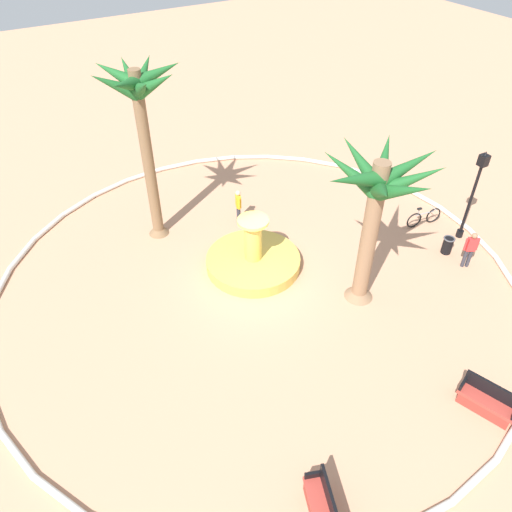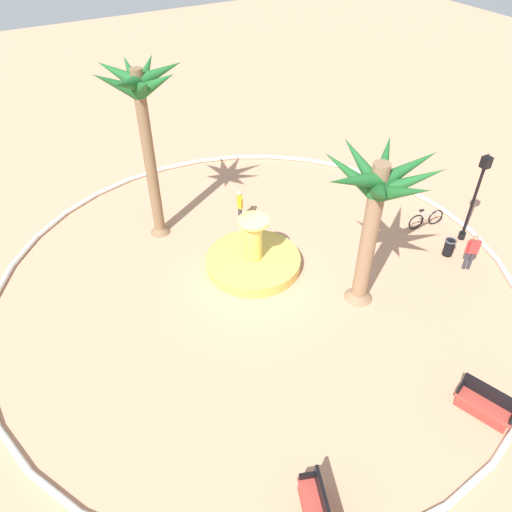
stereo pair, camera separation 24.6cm
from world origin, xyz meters
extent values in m
plane|color=tan|center=(0.00, 0.00, 0.00)|extent=(80.00, 80.00, 0.00)
torus|color=silver|center=(0.00, 0.00, 0.10)|extent=(19.36, 19.36, 0.20)
cylinder|color=gold|center=(0.81, -0.29, 0.23)|extent=(3.65, 3.65, 0.45)
cylinder|color=#236093|center=(0.81, -0.29, 0.19)|extent=(3.21, 3.21, 0.34)
cylinder|color=gold|center=(0.81, -0.29, 1.28)|extent=(0.66, 0.66, 1.66)
cylinder|color=#F1C954|center=(0.81, -0.29, 2.17)|extent=(1.17, 1.17, 0.12)
cylinder|color=#8E6B4C|center=(-2.58, -2.77, 2.74)|extent=(0.55, 0.55, 5.48)
cone|color=#8E6B4C|center=(-2.58, -2.77, 0.25)|extent=(1.04, 1.04, 0.50)
cone|color=#1E6028|center=(-1.62, -2.80, 5.07)|extent=(2.15, 0.61, 1.35)
cone|color=#1E6028|center=(-1.87, -2.23, 4.94)|extent=(1.99, 1.71, 1.56)
cone|color=#1E6028|center=(-2.62, -1.76, 5.21)|extent=(0.64, 2.18, 1.08)
cone|color=#1E6028|center=(-3.32, -2.20, 5.03)|extent=(2.02, 1.75, 1.41)
cone|color=#1E6028|center=(-3.48, -2.86, 4.96)|extent=(2.13, 0.76, 1.54)
cone|color=#1E6028|center=(-3.16, -3.48, 4.98)|extent=(1.76, 1.98, 1.50)
cone|color=#1E6028|center=(-2.71, -3.75, 5.15)|extent=(0.83, 2.21, 1.20)
cone|color=#1E6028|center=(-1.93, -3.49, 5.09)|extent=(1.85, 1.97, 1.31)
cylinder|color=brown|center=(4.70, 2.08, 3.45)|extent=(0.45, 0.45, 6.90)
cone|color=brown|center=(4.70, 2.08, 0.25)|extent=(0.85, 0.85, 0.50)
cone|color=#1E6028|center=(5.43, 2.06, 6.49)|extent=(1.76, 0.61, 1.31)
cone|color=#1E6028|center=(5.34, 2.56, 6.64)|extent=(1.76, 1.51, 1.04)
cone|color=#1E6028|center=(4.77, 2.80, 6.47)|extent=(0.73, 1.78, 1.33)
cone|color=#1E6028|center=(4.10, 2.62, 6.66)|extent=(1.69, 1.60, 1.02)
cone|color=#1E6028|center=(3.95, 2.14, 6.53)|extent=(1.79, 0.69, 1.25)
cone|color=#1E6028|center=(4.14, 1.61, 6.49)|extent=(1.69, 1.55, 1.31)
cone|color=#1E6028|center=(4.62, 1.28, 6.66)|extent=(0.72, 1.81, 1.01)
cone|color=#1E6028|center=(5.27, 1.58, 6.53)|extent=(1.69, 1.58, 1.24)
cube|color=#B73D33|center=(-8.14, -2.84, 0.45)|extent=(1.68, 1.00, 0.12)
cube|color=black|center=(-8.08, -3.04, 0.75)|extent=(1.54, 0.60, 0.50)
cube|color=#9C342B|center=(-8.14, -2.84, 0.20)|extent=(1.54, 0.92, 0.39)
cube|color=black|center=(-7.44, -2.59, 0.59)|extent=(0.22, 0.45, 0.24)
cube|color=#B73D33|center=(-8.16, 3.01, 0.45)|extent=(1.67, 1.02, 0.12)
cube|color=black|center=(-8.23, 2.82, 0.75)|extent=(1.53, 0.63, 0.50)
cube|color=black|center=(-7.46, 2.75, 0.59)|extent=(0.23, 0.45, 0.24)
cylinder|color=black|center=(-1.89, -8.76, 1.68)|extent=(0.12, 0.12, 3.36)
cylinder|color=black|center=(-1.89, -8.76, 0.15)|extent=(0.28, 0.28, 0.30)
cube|color=black|center=(-1.89, -8.76, 3.58)|extent=(0.32, 0.32, 0.44)
sphere|color=#F2EDCC|center=(-1.89, -8.76, 3.58)|extent=(0.22, 0.22, 0.22)
cone|color=black|center=(-1.89, -8.76, 3.86)|extent=(0.20, 0.20, 0.18)
cylinder|color=black|center=(-2.38, -7.44, 0.35)|extent=(0.40, 0.40, 0.70)
torus|color=#4C4C51|center=(-2.38, -7.44, 0.70)|extent=(0.46, 0.46, 0.06)
torus|color=black|center=(-0.57, -8.51, 0.36)|extent=(0.17, 0.72, 0.72)
torus|color=black|center=(-0.42, -7.52, 0.36)|extent=(0.17, 0.72, 0.72)
cylinder|color=#99999E|center=(-0.50, -8.02, 0.59)|extent=(0.19, 0.95, 0.05)
cylinder|color=#99999E|center=(-0.45, -7.67, 0.74)|extent=(0.04, 0.04, 0.30)
cube|color=black|center=(-0.45, -7.67, 0.91)|extent=(0.13, 0.21, 0.06)
cylinder|color=#99999E|center=(-0.57, -8.46, 0.73)|extent=(0.44, 0.09, 0.03)
cylinder|color=#33333D|center=(-3.40, -7.51, 0.40)|extent=(0.14, 0.14, 0.80)
cylinder|color=#33333D|center=(-3.31, -7.36, 0.40)|extent=(0.14, 0.14, 0.80)
cube|color=red|center=(-3.36, -7.44, 1.08)|extent=(0.34, 0.39, 0.56)
sphere|color=#9E7051|center=(-3.36, -7.44, 1.48)|extent=(0.22, 0.22, 0.22)
cylinder|color=red|center=(-3.47, -7.63, 1.08)|extent=(0.09, 0.09, 0.53)
cylinder|color=red|center=(-3.25, -7.25, 1.08)|extent=(0.09, 0.09, 0.53)
cylinder|color=#33333D|center=(3.77, -1.25, 0.41)|extent=(0.14, 0.14, 0.81)
cylinder|color=#33333D|center=(3.60, -1.20, 0.41)|extent=(0.14, 0.14, 0.81)
cube|color=yellow|center=(3.69, -1.23, 1.09)|extent=(0.39, 0.30, 0.56)
sphere|color=beige|center=(3.69, -1.23, 1.49)|extent=(0.22, 0.22, 0.22)
cylinder|color=yellow|center=(3.89, -1.29, 1.09)|extent=(0.09, 0.09, 0.53)
cylinder|color=yellow|center=(3.48, -1.16, 1.09)|extent=(0.09, 0.09, 0.53)
camera|label=1|loc=(-11.94, 7.02, 12.65)|focal=34.75mm
camera|label=2|loc=(-12.06, 6.81, 12.65)|focal=34.75mm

